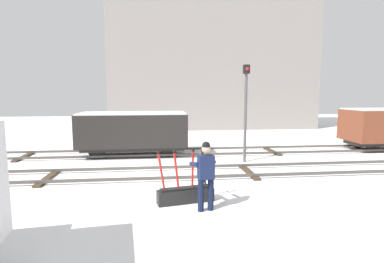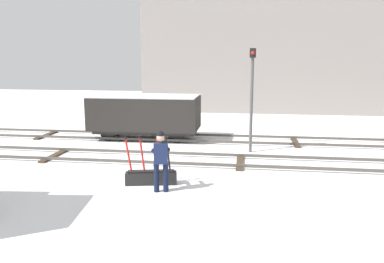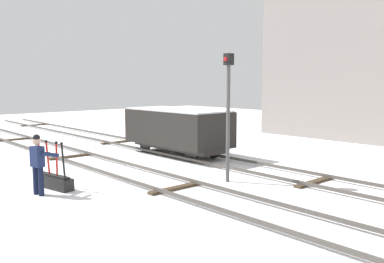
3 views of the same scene
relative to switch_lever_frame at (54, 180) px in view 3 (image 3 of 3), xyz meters
The scene contains 7 objects.
ground_plane 2.85m from the switch_lever_frame, 109.49° to the left, with size 60.00×60.00×0.00m, color white.
track_main_line 2.84m from the switch_lever_frame, 109.49° to the left, with size 44.00×1.94×0.18m.
track_siding_near 6.50m from the switch_lever_frame, 98.37° to the left, with size 44.00×1.94×0.18m.
switch_lever_frame is the anchor object (origin of this frame).
rail_worker 1.04m from the switch_lever_frame, 53.42° to the right, with size 0.63×0.74×1.74m.
signal_post 5.83m from the switch_lever_frame, 56.95° to the left, with size 0.24×0.32×4.07m.
freight_car_mid_siding 6.76m from the switch_lever_frame, 106.19° to the left, with size 4.94×2.25×2.03m.
Camera 3 is at (12.72, -7.58, 3.17)m, focal length 38.19 mm.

